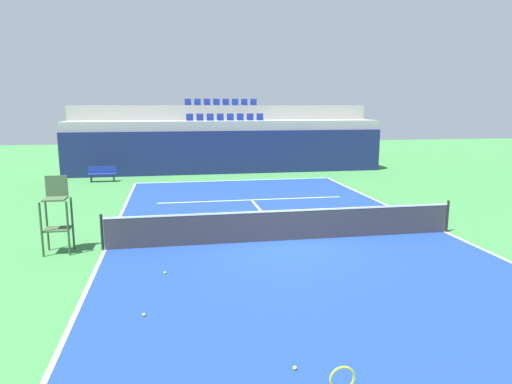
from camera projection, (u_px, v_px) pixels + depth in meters
ground_plane at (286, 241)px, 14.39m from camera, size 80.00×80.00×0.00m
court_surface at (286, 240)px, 14.39m from camera, size 11.00×24.00×0.01m
baseline_far at (235, 180)px, 25.95m from camera, size 11.00×0.10×0.00m
sideline_left at (105, 250)px, 13.43m from camera, size 0.10×24.00×0.00m
sideline_right at (445, 232)px, 15.35m from camera, size 0.10×24.00×0.00m
service_line_far at (251, 200)px, 20.58m from camera, size 8.26×0.10×0.00m
centre_service_line at (266, 216)px, 17.49m from camera, size 0.10×6.40×0.00m
back_wall at (229, 152)px, 28.39m from camera, size 19.75×0.30×2.65m
stands_tier_lower at (226, 146)px, 29.64m from camera, size 19.75×2.40×3.23m
stands_tier_upper at (222, 136)px, 31.88m from camera, size 19.75×2.40×4.19m
seating_row_lower at (225, 119)px, 29.42m from camera, size 4.96×0.44×0.44m
seating_row_upper at (221, 103)px, 31.56m from camera, size 4.96×0.44×0.44m
tennis_net at (286, 225)px, 14.30m from camera, size 11.08×0.08×1.07m
umpire_chair at (57, 212)px, 13.05m from camera, size 0.76×0.66×2.20m
player_bench at (102, 173)px, 25.53m from camera, size 1.50×0.40×0.85m
tennis_ball_0 at (165, 273)px, 11.51m from camera, size 0.07×0.07×0.07m
tennis_ball_1 at (295, 368)px, 7.32m from camera, size 0.07×0.07×0.07m
tennis_ball_2 at (144, 315)px, 9.19m from camera, size 0.07×0.07×0.07m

